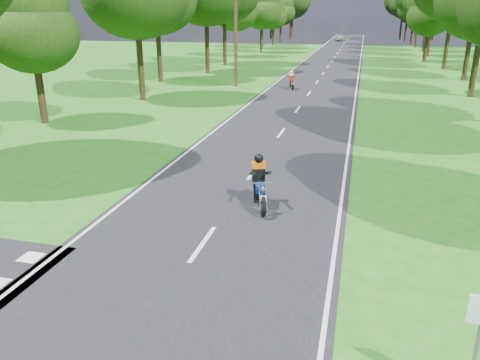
# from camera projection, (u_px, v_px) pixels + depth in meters

# --- Properties ---
(ground) EXTENTS (160.00, 160.00, 0.00)m
(ground) POSITION_uv_depth(u_px,v_px,m) (173.00, 286.00, 10.14)
(ground) COLOR #1C5F15
(ground) RESTS_ON ground
(main_road) EXTENTS (7.00, 140.00, 0.02)m
(main_road) POSITION_uv_depth(u_px,v_px,m) (332.00, 61.00, 55.70)
(main_road) COLOR black
(main_road) RESTS_ON ground
(road_markings) EXTENTS (7.40, 140.00, 0.01)m
(road_markings) POSITION_uv_depth(u_px,v_px,m) (329.00, 63.00, 54.02)
(road_markings) COLOR silver
(road_markings) RESTS_ON main_road
(telegraph_pole) EXTENTS (1.20, 0.26, 8.00)m
(telegraph_pole) POSITION_uv_depth(u_px,v_px,m) (236.00, 33.00, 35.67)
(telegraph_pole) COLOR #382616
(telegraph_pole) RESTS_ON ground
(road_sign) EXTENTS (0.45, 0.07, 2.00)m
(road_sign) POSITION_uv_depth(u_px,v_px,m) (480.00, 334.00, 6.57)
(road_sign) COLOR slate
(road_sign) RESTS_ON ground
(rider_near_blue) EXTENTS (1.25, 2.01, 1.59)m
(rider_near_blue) POSITION_uv_depth(u_px,v_px,m) (259.00, 181.00, 14.06)
(rider_near_blue) COLOR #0D3799
(rider_near_blue) RESTS_ON main_road
(rider_far_red) EXTENTS (0.99, 1.75, 1.38)m
(rider_far_red) POSITION_uv_depth(u_px,v_px,m) (292.00, 80.00, 35.62)
(rider_far_red) COLOR #B60E0E
(rider_far_red) RESTS_ON main_road
(distant_car) EXTENTS (2.33, 4.13, 1.33)m
(distant_car) POSITION_uv_depth(u_px,v_px,m) (341.00, 38.00, 93.62)
(distant_car) COLOR #B9BCC1
(distant_car) RESTS_ON main_road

